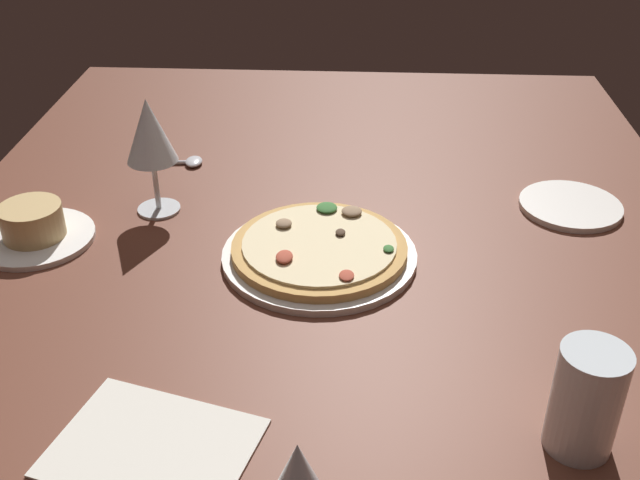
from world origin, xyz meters
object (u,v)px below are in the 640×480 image
at_px(side_plate, 570,206).
at_px(spoon, 187,162).
at_px(ramekin_on_saucer, 34,228).
at_px(paper_menu, 153,447).
at_px(wine_glass_far, 150,134).
at_px(water_glass, 585,404).
at_px(pizza_main, 321,252).

relative_size(side_plate, spoon, 1.55).
relative_size(ramekin_on_saucer, paper_menu, 0.85).
relative_size(wine_glass_far, water_glass, 1.53).
relative_size(water_glass, paper_menu, 0.60).
distance_m(pizza_main, wine_glass_far, 0.30).
bearing_deg(ramekin_on_saucer, pizza_main, -93.89).
distance_m(water_glass, spoon, 0.78).
relative_size(wine_glass_far, spoon, 1.79).
bearing_deg(pizza_main, paper_menu, 157.25).
xyz_separation_m(ramekin_on_saucer, wine_glass_far, (0.09, -0.15, 0.10)).
distance_m(water_glass, paper_menu, 0.41).
distance_m(water_glass, side_plate, 0.49).
bearing_deg(wine_glass_far, spoon, -3.95).
xyz_separation_m(side_plate, paper_menu, (-0.50, 0.51, -0.00)).
relative_size(wine_glass_far, paper_menu, 0.92).
bearing_deg(water_glass, ramekin_on_saucer, 62.76).
height_order(wine_glass_far, side_plate, wine_glass_far).
bearing_deg(spoon, side_plate, -101.10).
bearing_deg(side_plate, wine_glass_far, 93.57).
distance_m(side_plate, spoon, 0.61).
height_order(water_glass, paper_menu, water_glass).
height_order(ramekin_on_saucer, spoon, ramekin_on_saucer).
height_order(pizza_main, wine_glass_far, wine_glass_far).
bearing_deg(water_glass, spoon, 40.26).
bearing_deg(paper_menu, pizza_main, -6.84).
xyz_separation_m(pizza_main, side_plate, (0.16, -0.36, -0.01)).
relative_size(ramekin_on_saucer, water_glass, 1.41).
height_order(pizza_main, spoon, pizza_main).
distance_m(pizza_main, spoon, 0.37).
relative_size(side_plate, paper_menu, 0.80).
bearing_deg(spoon, water_glass, -139.74).
height_order(wine_glass_far, water_glass, wine_glass_far).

